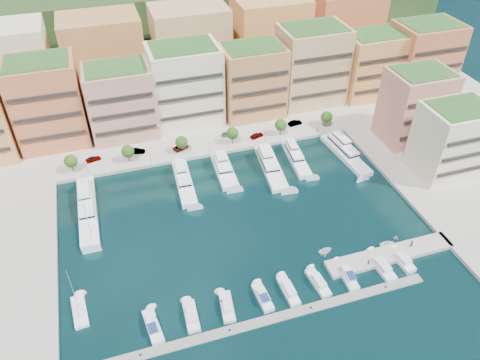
{
  "coord_description": "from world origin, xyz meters",
  "views": [
    {
      "loc": [
        -26.68,
        -83.17,
        83.05
      ],
      "look_at": [
        2.72,
        9.17,
        6.0
      ],
      "focal_mm": 35.0,
      "sensor_mm": 36.0,
      "label": 1
    }
  ],
  "objects_px": {
    "tree_1": "(128,151)",
    "tree_4": "(281,125)",
    "lamppost_0": "(86,166)",
    "lamppost_4": "(318,125)",
    "cruiser_4": "(263,297)",
    "lamppost_3": "(265,134)",
    "tree_2": "(181,142)",
    "yacht_5": "(296,156)",
    "yacht_4": "(270,165)",
    "tender_0": "(326,251)",
    "sailboat_0": "(80,312)",
    "tender_3": "(396,237)",
    "cruiser_2": "(191,316)",
    "car_1": "(137,151)",
    "yacht_3": "(224,169)",
    "car_0": "(93,159)",
    "cruiser_1": "(153,326)",
    "car_4": "(257,135)",
    "tree_5": "(327,117)",
    "tree_0": "(71,161)",
    "cruiser_8": "(381,266)",
    "cruiser_3": "(227,307)",
    "car_3": "(229,134)",
    "cruiser_5": "(288,291)",
    "yacht_0": "(87,206)",
    "person_0": "(369,262)",
    "yacht_6": "(344,151)",
    "cruiser_6": "(318,283)",
    "tender_2": "(387,244)",
    "cruiser_9": "(402,261)",
    "lamppost_2": "(209,144)",
    "car_2": "(181,147)",
    "sailboat_2": "(92,235)",
    "lamppost_1": "(150,155)",
    "person_1": "(411,243)",
    "yacht_2": "(184,180)"
  },
  "relations": [
    {
      "from": "tree_1",
      "to": "tree_4",
      "type": "relative_size",
      "value": 1.0
    },
    {
      "from": "lamppost_0",
      "to": "lamppost_4",
      "type": "distance_m",
      "value": 72.0
    },
    {
      "from": "cruiser_4",
      "to": "lamppost_3",
      "type": "bearing_deg",
      "value": 69.52
    },
    {
      "from": "tree_2",
      "to": "yacht_5",
      "type": "distance_m",
      "value": 34.6
    },
    {
      "from": "lamppost_0",
      "to": "yacht_5",
      "type": "distance_m",
      "value": 60.92
    },
    {
      "from": "yacht_4",
      "to": "tender_0",
      "type": "bearing_deg",
      "value": -88.35
    },
    {
      "from": "yacht_4",
      "to": "sailboat_0",
      "type": "relative_size",
      "value": 1.68
    },
    {
      "from": "sailboat_0",
      "to": "tender_3",
      "type": "height_order",
      "value": "sailboat_0"
    },
    {
      "from": "lamppost_3",
      "to": "cruiser_2",
      "type": "xyz_separation_m",
      "value": [
        -36.64,
        -55.78,
        -3.28
      ]
    },
    {
      "from": "car_1",
      "to": "tender_3",
      "type": "bearing_deg",
      "value": -121.82
    },
    {
      "from": "yacht_3",
      "to": "yacht_5",
      "type": "xyz_separation_m",
      "value": [
        22.29,
        -0.74,
        0.0
      ]
    },
    {
      "from": "lamppost_4",
      "to": "car_0",
      "type": "distance_m",
      "value": 70.44
    },
    {
      "from": "cruiser_1",
      "to": "car_4",
      "type": "bearing_deg",
      "value": 53.97
    },
    {
      "from": "car_0",
      "to": "tree_5",
      "type": "bearing_deg",
      "value": -105.93
    },
    {
      "from": "tree_4",
      "to": "cruiser_2",
      "type": "bearing_deg",
      "value": -126.29
    },
    {
      "from": "tree_2",
      "to": "yacht_3",
      "type": "relative_size",
      "value": 0.34
    },
    {
      "from": "tree_2",
      "to": "cruiser_2",
      "type": "relative_size",
      "value": 0.72
    },
    {
      "from": "tree_0",
      "to": "tree_5",
      "type": "distance_m",
      "value": 80.0
    },
    {
      "from": "tree_5",
      "to": "cruiser_8",
      "type": "xyz_separation_m",
      "value": [
        -13.91,
        -58.1,
        -4.2
      ]
    },
    {
      "from": "cruiser_1",
      "to": "cruiser_3",
      "type": "bearing_deg",
      "value": 0.1
    },
    {
      "from": "yacht_5",
      "to": "car_0",
      "type": "bearing_deg",
      "value": 164.18
    },
    {
      "from": "sailboat_0",
      "to": "car_3",
      "type": "relative_size",
      "value": 2.8
    },
    {
      "from": "tree_4",
      "to": "yacht_4",
      "type": "relative_size",
      "value": 0.26
    },
    {
      "from": "cruiser_5",
      "to": "yacht_4",
      "type": "bearing_deg",
      "value": 74.56
    },
    {
      "from": "tree_5",
      "to": "cruiser_1",
      "type": "bearing_deg",
      "value": -138.9
    },
    {
      "from": "yacht_0",
      "to": "yacht_4",
      "type": "height_order",
      "value": "same"
    },
    {
      "from": "person_0",
      "to": "cruiser_3",
      "type": "bearing_deg",
      "value": 79.15
    },
    {
      "from": "yacht_6",
      "to": "car_1",
      "type": "relative_size",
      "value": 5.02
    },
    {
      "from": "cruiser_6",
      "to": "tender_2",
      "type": "bearing_deg",
      "value": 15.43
    },
    {
      "from": "cruiser_6",
      "to": "tender_3",
      "type": "relative_size",
      "value": 5.3
    },
    {
      "from": "cruiser_9",
      "to": "car_4",
      "type": "relative_size",
      "value": 1.65
    },
    {
      "from": "lamppost_0",
      "to": "lamppost_2",
      "type": "xyz_separation_m",
      "value": [
        36.0,
        0.0,
        0.0
      ]
    },
    {
      "from": "cruiser_1",
      "to": "cruiser_6",
      "type": "distance_m",
      "value": 36.85
    },
    {
      "from": "tree_2",
      "to": "yacht_5",
      "type": "relative_size",
      "value": 0.31
    },
    {
      "from": "tree_1",
      "to": "cruiser_2",
      "type": "relative_size",
      "value": 0.72
    },
    {
      "from": "lamppost_2",
      "to": "car_2",
      "type": "relative_size",
      "value": 0.84
    },
    {
      "from": "cruiser_4",
      "to": "person_0",
      "type": "xyz_separation_m",
      "value": [
        26.11,
        1.16,
        1.21
      ]
    },
    {
      "from": "yacht_3",
      "to": "sailboat_2",
      "type": "xyz_separation_m",
      "value": [
        -38.53,
        -15.3,
        -0.89
      ]
    },
    {
      "from": "tree_1",
      "to": "yacht_5",
      "type": "bearing_deg",
      "value": -14.95
    },
    {
      "from": "lamppost_1",
      "to": "car_0",
      "type": "xyz_separation_m",
      "value": [
        -16.16,
        5.96,
        -2.07
      ]
    },
    {
      "from": "tree_1",
      "to": "cruiser_6",
      "type": "relative_size",
      "value": 0.68
    },
    {
      "from": "tree_4",
      "to": "cruiser_6",
      "type": "height_order",
      "value": "tree_4"
    },
    {
      "from": "cruiser_2",
      "to": "sailboat_0",
      "type": "height_order",
      "value": "sailboat_0"
    },
    {
      "from": "cruiser_1",
      "to": "cruiser_3",
      "type": "distance_m",
      "value": 15.72
    },
    {
      "from": "yacht_5",
      "to": "lamppost_2",
      "type": "bearing_deg",
      "value": 156.32
    },
    {
      "from": "person_1",
      "to": "car_1",
      "type": "bearing_deg",
      "value": -50.91
    },
    {
      "from": "lamppost_1",
      "to": "lamppost_4",
      "type": "relative_size",
      "value": 1.0
    },
    {
      "from": "cruiser_5",
      "to": "tree_4",
      "type": "bearing_deg",
      "value": 70.21
    },
    {
      "from": "yacht_2",
      "to": "car_1",
      "type": "relative_size",
      "value": 4.45
    },
    {
      "from": "tree_2",
      "to": "car_2",
      "type": "xyz_separation_m",
      "value": [
        -0.03,
        1.86,
        -3.05
      ]
    }
  ]
}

